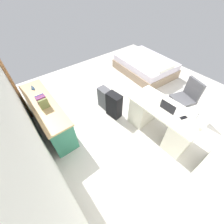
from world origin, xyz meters
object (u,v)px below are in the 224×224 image
object	(u,v)px
credenza	(49,115)
cell_phone_near_laptop	(183,118)
desk_lamp	(196,114)
computer_mouse	(159,101)
laptop	(169,108)
figurine_small	(32,87)
office_chair	(184,100)
suitcase_spare_grey	(105,98)
bed	(145,66)
desk	(161,120)
suitcase_black	(114,105)

from	to	relation	value
credenza	cell_phone_near_laptop	distance (m)	2.77
desk_lamp	computer_mouse	bearing A→B (deg)	-1.43
laptop	figurine_small	distance (m)	2.92
office_chair	figurine_small	world-z (taller)	office_chair
desk_lamp	suitcase_spare_grey	bearing A→B (deg)	13.66
bed	cell_phone_near_laptop	size ratio (longest dim) A/B	14.56
cell_phone_near_laptop	desk_lamp	world-z (taller)	desk_lamp
desk_lamp	laptop	bearing A→B (deg)	2.04
laptop	cell_phone_near_laptop	xyz separation A→B (m)	(-0.30, -0.05, -0.04)
credenza	desk_lamp	world-z (taller)	desk_lamp
cell_phone_near_laptop	figurine_small	xyz separation A→B (m)	(2.57, 1.88, 0.06)
desk	suitcase_spare_grey	distance (m)	1.49
desk	computer_mouse	bearing A→B (deg)	-9.09
laptop	figurine_small	world-z (taller)	laptop
office_chair	figurine_small	bearing A→B (deg)	51.85
desk	laptop	size ratio (longest dim) A/B	4.61
desk	office_chair	xyz separation A→B (m)	(0.05, -0.92, 0.02)
office_chair	suitcase_black	bearing A→B (deg)	54.63
bed	figurine_small	distance (m)	3.57
computer_mouse	suitcase_black	bearing A→B (deg)	29.41
computer_mouse	cell_phone_near_laptop	bearing A→B (deg)	179.82
suitcase_black	cell_phone_near_laptop	xyz separation A→B (m)	(-1.39, -0.51, 0.43)
office_chair	computer_mouse	size ratio (longest dim) A/B	9.40
desk	suitcase_black	bearing A→B (deg)	24.14
suitcase_black	laptop	distance (m)	1.27
computer_mouse	laptop	bearing A→B (deg)	170.98
bed	suitcase_spare_grey	xyz separation A→B (m)	(-0.56, 2.13, 0.04)
office_chair	cell_phone_near_laptop	xyz separation A→B (m)	(-0.41, 0.87, 0.34)
suitcase_black	computer_mouse	world-z (taller)	computer_mouse
desk	cell_phone_near_laptop	bearing A→B (deg)	-172.51
desk	suitcase_spare_grey	xyz separation A→B (m)	(1.42, 0.45, -0.11)
bed	suitcase_spare_grey	world-z (taller)	bed
bed	figurine_small	bearing A→B (deg)	86.04
desk	laptop	distance (m)	0.41
office_chair	bed	distance (m)	2.07
bed	laptop	world-z (taller)	laptop
cell_phone_near_laptop	suitcase_spare_grey	bearing A→B (deg)	34.82
desk	office_chair	world-z (taller)	office_chair
credenza	suitcase_black	distance (m)	1.50
bed	suitcase_black	world-z (taller)	suitcase_black
desk	suitcase_black	size ratio (longest dim) A/B	2.22
suitcase_black	suitcase_spare_grey	world-z (taller)	suitcase_black
cell_phone_near_laptop	office_chair	bearing A→B (deg)	-45.86
bed	office_chair	bearing A→B (deg)	158.56
suitcase_spare_grey	cell_phone_near_laptop	distance (m)	1.90
suitcase_spare_grey	cell_phone_near_laptop	world-z (taller)	cell_phone_near_laptop
desk	desk_lamp	distance (m)	0.80
bed	computer_mouse	world-z (taller)	computer_mouse
bed	figurine_small	size ratio (longest dim) A/B	18.00
suitcase_black	figurine_small	size ratio (longest dim) A/B	5.98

